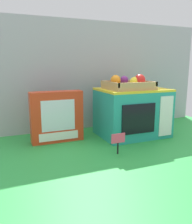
{
  "coord_description": "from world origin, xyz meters",
  "views": [
    {
      "loc": [
        -0.55,
        -1.17,
        0.41
      ],
      "look_at": [
        -0.06,
        0.01,
        0.15
      ],
      "focal_mm": 37.23,
      "sensor_mm": 36.0,
      "label": 1
    }
  ],
  "objects_px": {
    "food_groups_crate": "(129,84)",
    "toy_microwave": "(132,112)",
    "price_sign": "(118,140)",
    "cookie_set_box": "(57,117)"
  },
  "relations": [
    {
      "from": "food_groups_crate",
      "to": "toy_microwave",
      "type": "bearing_deg",
      "value": 15.09
    },
    {
      "from": "food_groups_crate",
      "to": "cookie_set_box",
      "type": "xyz_separation_m",
      "value": [
        -0.4,
        0.06,
        -0.17
      ]
    },
    {
      "from": "food_groups_crate",
      "to": "price_sign",
      "type": "xyz_separation_m",
      "value": [
        -0.19,
        -0.23,
        -0.24
      ]
    },
    {
      "from": "food_groups_crate",
      "to": "price_sign",
      "type": "relative_size",
      "value": 2.42
    },
    {
      "from": "toy_microwave",
      "to": "food_groups_crate",
      "type": "distance_m",
      "value": 0.17
    },
    {
      "from": "toy_microwave",
      "to": "food_groups_crate",
      "type": "xyz_separation_m",
      "value": [
        -0.03,
        -0.01,
        0.17
      ]
    },
    {
      "from": "toy_microwave",
      "to": "price_sign",
      "type": "relative_size",
      "value": 3.85
    },
    {
      "from": "toy_microwave",
      "to": "food_groups_crate",
      "type": "bearing_deg",
      "value": -164.91
    },
    {
      "from": "cookie_set_box",
      "to": "price_sign",
      "type": "xyz_separation_m",
      "value": [
        0.22,
        -0.3,
        -0.07
      ]
    },
    {
      "from": "price_sign",
      "to": "cookie_set_box",
      "type": "bearing_deg",
      "value": 126.23
    }
  ]
}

